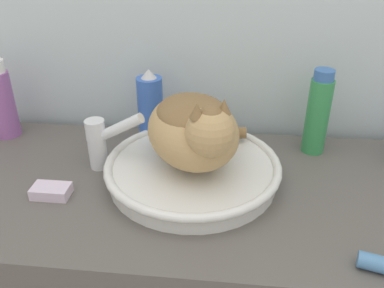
# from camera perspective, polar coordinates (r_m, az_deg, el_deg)

# --- Properties ---
(sink_basin) EXTENTS (0.40, 0.40, 0.05)m
(sink_basin) POSITION_cam_1_polar(r_m,az_deg,el_deg) (0.92, 0.10, -3.54)
(sink_basin) COLOR silver
(sink_basin) RESTS_ON vanity_counter
(cat) EXTENTS (0.28, 0.30, 0.18)m
(cat) POSITION_cam_1_polar(r_m,az_deg,el_deg) (0.86, 0.40, 2.30)
(cat) COLOR tan
(cat) RESTS_ON sink_basin
(faucet) EXTENTS (0.14, 0.05, 0.15)m
(faucet) POSITION_cam_1_polar(r_m,az_deg,el_deg) (0.96, -12.54, 0.52)
(faucet) COLOR silver
(faucet) RESTS_ON vanity_counter
(shampoo_bottle_tall) EXTENTS (0.06, 0.06, 0.22)m
(shampoo_bottle_tall) POSITION_cam_1_polar(r_m,az_deg,el_deg) (1.04, 17.25, 4.14)
(shampoo_bottle_tall) COLOR #338C4C
(shampoo_bottle_tall) RESTS_ON vanity_counter
(mouthwash_bottle) EXTENTS (0.07, 0.07, 0.21)m
(mouthwash_bottle) POSITION_cam_1_polar(r_m,az_deg,el_deg) (1.19, -25.28, 5.54)
(mouthwash_bottle) COLOR #93569E
(mouthwash_bottle) RESTS_ON vanity_counter
(spray_bottle_trigger) EXTENTS (0.07, 0.07, 0.20)m
(spray_bottle_trigger) POSITION_cam_1_polar(r_m,az_deg,el_deg) (1.05, -5.83, 4.81)
(spray_bottle_trigger) COLOR #335BB7
(spray_bottle_trigger) RESTS_ON vanity_counter
(soap_bar) EXTENTS (0.08, 0.05, 0.02)m
(soap_bar) POSITION_cam_1_polar(r_m,az_deg,el_deg) (0.93, -19.16, -6.27)
(soap_bar) COLOR silver
(soap_bar) RESTS_ON vanity_counter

